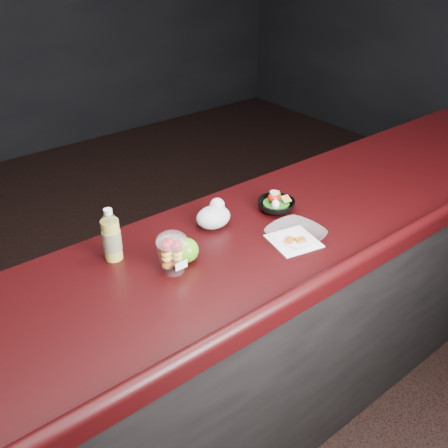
# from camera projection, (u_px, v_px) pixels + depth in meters

# --- Properties ---
(room_shell) EXTENTS (8.00, 8.00, 8.00)m
(room_shell) POSITION_uv_depth(u_px,v_px,m) (298.00, 14.00, 1.12)
(room_shell) COLOR black
(room_shell) RESTS_ON ground
(counter) EXTENTS (4.06, 0.71, 1.02)m
(counter) POSITION_uv_depth(u_px,v_px,m) (219.00, 355.00, 2.01)
(counter) COLOR black
(counter) RESTS_ON ground
(lemonade_bottle) EXTENTS (0.06, 0.06, 0.19)m
(lemonade_bottle) POSITION_uv_depth(u_px,v_px,m) (112.00, 238.00, 1.67)
(lemonade_bottle) COLOR gold
(lemonade_bottle) RESTS_ON counter
(fruit_cup) EXTENTS (0.10, 0.10, 0.15)m
(fruit_cup) POSITION_uv_depth(u_px,v_px,m) (172.00, 252.00, 1.61)
(fruit_cup) COLOR white
(fruit_cup) RESTS_ON counter
(green_apple) EXTENTS (0.09, 0.09, 0.09)m
(green_apple) POSITION_uv_depth(u_px,v_px,m) (185.00, 250.00, 1.68)
(green_apple) COLOR #38780D
(green_apple) RESTS_ON counter
(plastic_bag) EXTENTS (0.14, 0.11, 0.10)m
(plastic_bag) POSITION_uv_depth(u_px,v_px,m) (214.00, 216.00, 1.87)
(plastic_bag) COLOR silver
(plastic_bag) RESTS_ON counter
(snack_bowl) EXTENTS (0.16, 0.16, 0.08)m
(snack_bowl) POSITION_uv_depth(u_px,v_px,m) (276.00, 205.00, 1.98)
(snack_bowl) COLOR black
(snack_bowl) RESTS_ON counter
(takeout_bowl) EXTENTS (0.21, 0.21, 0.05)m
(takeout_bowl) POSITION_uv_depth(u_px,v_px,m) (295.00, 236.00, 1.79)
(takeout_bowl) COLOR silver
(takeout_bowl) RESTS_ON counter
(paper_napkin) EXTENTS (0.19, 0.19, 0.00)m
(paper_napkin) POSITION_uv_depth(u_px,v_px,m) (294.00, 241.00, 1.80)
(paper_napkin) COLOR white
(paper_napkin) RESTS_ON counter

